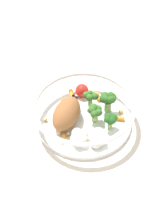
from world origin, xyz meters
name	(u,v)px	position (x,y,z in m)	size (l,w,h in m)	color
ground_plane	(81,125)	(0.00, 0.00, 0.00)	(2.40, 2.40, 0.00)	silver
food_container	(83,114)	(0.00, 0.01, 0.03)	(0.24, 0.24, 0.07)	white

